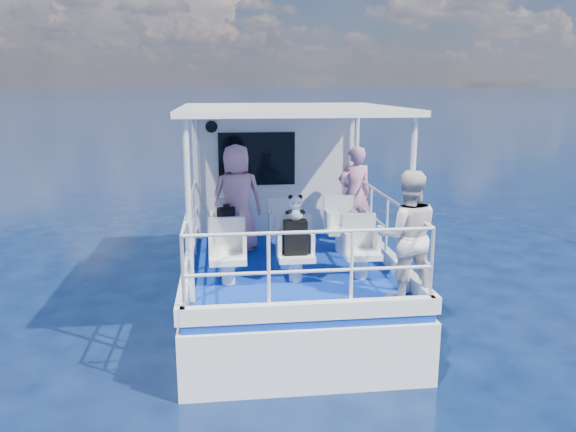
# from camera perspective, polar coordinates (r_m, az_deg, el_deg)

# --- Properties ---
(ground) EXTENTS (2000.00, 2000.00, 0.00)m
(ground) POSITION_cam_1_polar(r_m,az_deg,el_deg) (8.97, -0.19, -9.62)
(ground) COLOR black
(ground) RESTS_ON ground
(hull) EXTENTS (3.00, 7.00, 1.60)m
(hull) POSITION_cam_1_polar(r_m,az_deg,el_deg) (9.89, -0.86, -7.40)
(hull) COLOR white
(hull) RESTS_ON ground
(deck) EXTENTS (2.90, 6.90, 0.10)m
(deck) POSITION_cam_1_polar(r_m,az_deg,el_deg) (9.63, -0.88, -2.66)
(deck) COLOR navy
(deck) RESTS_ON hull
(cabin) EXTENTS (2.85, 2.00, 2.20)m
(cabin) POSITION_cam_1_polar(r_m,az_deg,el_deg) (10.66, -1.63, 5.20)
(cabin) COLOR white
(cabin) RESTS_ON deck
(canopy) EXTENTS (3.00, 3.20, 0.08)m
(canopy) POSITION_cam_1_polar(r_m,az_deg,el_deg) (8.08, -0.04, 10.81)
(canopy) COLOR white
(canopy) RESTS_ON cabin
(canopy_posts) EXTENTS (2.77, 2.97, 2.20)m
(canopy_posts) POSITION_cam_1_polar(r_m,az_deg,el_deg) (8.16, 0.01, 2.76)
(canopy_posts) COLOR white
(canopy_posts) RESTS_ON deck
(railings) EXTENTS (2.84, 3.59, 1.00)m
(railings) POSITION_cam_1_polar(r_m,az_deg,el_deg) (7.97, 0.28, -1.90)
(railings) COLOR white
(railings) RESTS_ON deck
(seat_port_fwd) EXTENTS (0.48, 0.46, 0.38)m
(seat_port_fwd) POSITION_cam_1_polar(r_m,az_deg,el_deg) (8.74, -6.22, -2.73)
(seat_port_fwd) COLOR silver
(seat_port_fwd) RESTS_ON deck
(seat_center_fwd) EXTENTS (0.48, 0.46, 0.38)m
(seat_center_fwd) POSITION_cam_1_polar(r_m,az_deg,el_deg) (8.80, -0.34, -2.55)
(seat_center_fwd) COLOR silver
(seat_center_fwd) RESTS_ON deck
(seat_stbd_fwd) EXTENTS (0.48, 0.46, 0.38)m
(seat_stbd_fwd) POSITION_cam_1_polar(r_m,az_deg,el_deg) (8.94, 5.40, -2.36)
(seat_stbd_fwd) COLOR silver
(seat_stbd_fwd) RESTS_ON deck
(seat_port_aft) EXTENTS (0.48, 0.46, 0.38)m
(seat_port_aft) POSITION_cam_1_polar(r_m,az_deg,el_deg) (7.50, -6.09, -5.42)
(seat_port_aft) COLOR silver
(seat_port_aft) RESTS_ON deck
(seat_center_aft) EXTENTS (0.48, 0.46, 0.38)m
(seat_center_aft) POSITION_cam_1_polar(r_m,az_deg,el_deg) (7.56, 0.78, -5.19)
(seat_center_aft) COLOR silver
(seat_center_aft) RESTS_ON deck
(seat_stbd_aft) EXTENTS (0.48, 0.46, 0.38)m
(seat_stbd_aft) POSITION_cam_1_polar(r_m,az_deg,el_deg) (7.73, 7.43, -4.90)
(seat_stbd_aft) COLOR silver
(seat_stbd_aft) RESTS_ON deck
(passenger_port_fwd) EXTENTS (0.70, 0.56, 1.69)m
(passenger_port_fwd) POSITION_cam_1_polar(r_m,az_deg,el_deg) (8.83, -5.21, 1.82)
(passenger_port_fwd) COLOR pink
(passenger_port_fwd) RESTS_ON deck
(passenger_stbd_fwd) EXTENTS (0.63, 0.47, 1.60)m
(passenger_stbd_fwd) POSITION_cam_1_polar(r_m,az_deg,el_deg) (9.46, 6.77, 2.26)
(passenger_stbd_fwd) COLOR pink
(passenger_stbd_fwd) RESTS_ON deck
(passenger_stbd_aft) EXTENTS (0.85, 0.71, 1.60)m
(passenger_stbd_aft) POSITION_cam_1_polar(r_m,az_deg,el_deg) (6.92, 12.01, -1.98)
(passenger_stbd_aft) COLOR silver
(passenger_stbd_aft) RESTS_ON deck
(backpack_port) EXTENTS (0.28, 0.16, 0.37)m
(backpack_port) POSITION_cam_1_polar(r_m,az_deg,el_deg) (8.62, -6.30, -0.39)
(backpack_port) COLOR black
(backpack_port) RESTS_ON seat_port_fwd
(backpack_center) EXTENTS (0.31, 0.17, 0.46)m
(backpack_center) POSITION_cam_1_polar(r_m,az_deg,el_deg) (7.40, 0.75, -2.20)
(backpack_center) COLOR black
(backpack_center) RESTS_ON seat_center_aft
(compact_camera) EXTENTS (0.10, 0.06, 0.06)m
(compact_camera) POSITION_cam_1_polar(r_m,az_deg,el_deg) (8.57, -6.28, 1.02)
(compact_camera) COLOR black
(compact_camera) RESTS_ON backpack_port
(panda) EXTENTS (0.22, 0.18, 0.34)m
(panda) POSITION_cam_1_polar(r_m,az_deg,el_deg) (7.33, 0.76, 0.85)
(panda) COLOR white
(panda) RESTS_ON backpack_center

